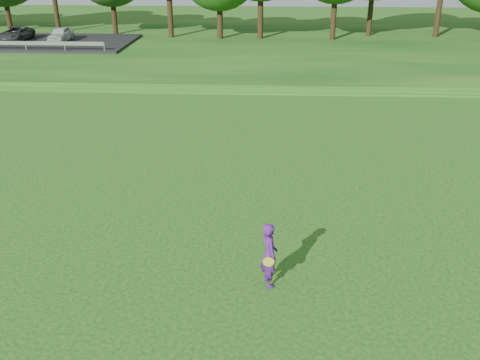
{
  "coord_description": "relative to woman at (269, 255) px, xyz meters",
  "views": [
    {
      "loc": [
        -0.0,
        -13.02,
        8.47
      ],
      "look_at": [
        -0.91,
        3.16,
        1.3
      ],
      "focal_mm": 40.0,
      "sensor_mm": 36.0,
      "label": 1
    }
  ],
  "objects": [
    {
      "name": "ground",
      "position": [
        -0.09,
        0.84,
        -0.93
      ],
      "size": [
        140.0,
        140.0,
        0.0
      ],
      "primitive_type": "plane",
      "color": "#0D4712",
      "rests_on": "ground"
    },
    {
      "name": "woman",
      "position": [
        0.0,
        0.0,
        0.0
      ],
      "size": [
        0.63,
        0.96,
        1.85
      ],
      "color": "#4B186C",
      "rests_on": "ground"
    },
    {
      "name": "walking_path",
      "position": [
        -0.09,
        20.84,
        -0.91
      ],
      "size": [
        130.0,
        1.6,
        0.04
      ],
      "primitive_type": "cube",
      "color": "gray",
      "rests_on": "ground"
    },
    {
      "name": "berm",
      "position": [
        -0.09,
        34.84,
        -0.63
      ],
      "size": [
        130.0,
        30.0,
        0.6
      ],
      "primitive_type": "cube",
      "color": "#0D4712",
      "rests_on": "ground"
    }
  ]
}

